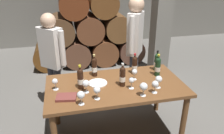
# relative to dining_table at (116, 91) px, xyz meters

# --- Properties ---
(ground_plane) EXTENTS (14.00, 14.00, 0.00)m
(ground_plane) POSITION_rel_dining_table_xyz_m (0.00, 0.00, -0.67)
(ground_plane) COLOR #66635E
(barrel_stack) EXTENTS (2.49, 0.90, 1.69)m
(barrel_stack) POSITION_rel_dining_table_xyz_m (-0.00, 2.60, 0.06)
(barrel_stack) COLOR #5D3614
(barrel_stack) RESTS_ON ground_plane
(stone_pillar) EXTENTS (0.32, 0.32, 2.60)m
(stone_pillar) POSITION_rel_dining_table_xyz_m (1.30, 1.60, 0.63)
(stone_pillar) COLOR slate
(stone_pillar) RESTS_ON ground_plane
(dining_table) EXTENTS (1.70, 0.90, 0.76)m
(dining_table) POSITION_rel_dining_table_xyz_m (0.00, 0.00, 0.00)
(dining_table) COLOR brown
(dining_table) RESTS_ON ground_plane
(wine_bottle_0) EXTENTS (0.07, 0.07, 0.29)m
(wine_bottle_0) POSITION_rel_dining_table_xyz_m (0.66, 0.28, 0.22)
(wine_bottle_0) COLOR #19381E
(wine_bottle_0) RESTS_ON dining_table
(wine_bottle_1) EXTENTS (0.07, 0.07, 0.30)m
(wine_bottle_1) POSITION_rel_dining_table_xyz_m (0.07, -0.05, 0.22)
(wine_bottle_1) COLOR black
(wine_bottle_1) RESTS_ON dining_table
(wine_bottle_2) EXTENTS (0.07, 0.07, 0.30)m
(wine_bottle_2) POSITION_rel_dining_table_xyz_m (0.61, 0.12, 0.22)
(wine_bottle_2) COLOR #19381E
(wine_bottle_2) RESTS_ON dining_table
(wine_bottle_3) EXTENTS (0.07, 0.07, 0.31)m
(wine_bottle_3) POSITION_rel_dining_table_xyz_m (-0.43, -0.00, 0.22)
(wine_bottle_3) COLOR black
(wine_bottle_3) RESTS_ON dining_table
(wine_bottle_4) EXTENTS (0.07, 0.07, 0.30)m
(wine_bottle_4) POSITION_rel_dining_table_xyz_m (-0.22, 0.30, 0.22)
(wine_bottle_4) COLOR black
(wine_bottle_4) RESTS_ON dining_table
(wine_bottle_5) EXTENTS (0.07, 0.07, 0.29)m
(wine_bottle_5) POSITION_rel_dining_table_xyz_m (0.32, 0.25, 0.22)
(wine_bottle_5) COLOR black
(wine_bottle_5) RESTS_ON dining_table
(wine_glass_0) EXTENTS (0.07, 0.07, 0.14)m
(wine_glass_0) POSITION_rel_dining_table_xyz_m (0.16, -0.14, 0.19)
(wine_glass_0) COLOR white
(wine_glass_0) RESTS_ON dining_table
(wine_glass_1) EXTENTS (0.08, 0.08, 0.15)m
(wine_glass_1) POSITION_rel_dining_table_xyz_m (-0.28, -0.28, 0.20)
(wine_glass_1) COLOR white
(wine_glass_1) RESTS_ON dining_table
(wine_glass_2) EXTENTS (0.08, 0.08, 0.16)m
(wine_glass_2) POSITION_rel_dining_table_xyz_m (0.48, -0.19, 0.20)
(wine_glass_2) COLOR white
(wine_glass_2) RESTS_ON dining_table
(wine_glass_3) EXTENTS (0.07, 0.07, 0.15)m
(wine_glass_3) POSITION_rel_dining_table_xyz_m (0.27, 0.07, 0.19)
(wine_glass_3) COLOR white
(wine_glass_3) RESTS_ON dining_table
(wine_glass_4) EXTENTS (0.08, 0.08, 0.15)m
(wine_glass_4) POSITION_rel_dining_table_xyz_m (0.39, -0.29, 0.20)
(wine_glass_4) COLOR white
(wine_glass_4) RESTS_ON dining_table
(wine_glass_5) EXTENTS (0.07, 0.07, 0.14)m
(wine_glass_5) POSITION_rel_dining_table_xyz_m (-0.72, 0.04, 0.19)
(wine_glass_5) COLOR white
(wine_glass_5) RESTS_ON dining_table
(wine_glass_6) EXTENTS (0.09, 0.09, 0.16)m
(wine_glass_6) POSITION_rel_dining_table_xyz_m (0.24, -0.33, 0.21)
(wine_glass_6) COLOR white
(wine_glass_6) RESTS_ON dining_table
(wine_glass_7) EXTENTS (0.08, 0.08, 0.16)m
(wine_glass_7) POSITION_rel_dining_table_xyz_m (-0.46, -0.34, 0.20)
(wine_glass_7) COLOR white
(wine_glass_7) RESTS_ON dining_table
(wine_glass_8) EXTENTS (0.09, 0.09, 0.16)m
(wine_glass_8) POSITION_rel_dining_table_xyz_m (-0.38, -0.11, 0.20)
(wine_glass_8) COLOR white
(wine_glass_8) RESTS_ON dining_table
(tasting_notebook) EXTENTS (0.24, 0.19, 0.03)m
(tasting_notebook) POSITION_rel_dining_table_xyz_m (-0.61, -0.19, 0.11)
(tasting_notebook) COLOR brown
(tasting_notebook) RESTS_ON dining_table
(serving_plate) EXTENTS (0.24, 0.24, 0.01)m
(serving_plate) POSITION_rel_dining_table_xyz_m (-0.21, 0.07, 0.10)
(serving_plate) COLOR white
(serving_plate) RESTS_ON dining_table
(sommelier_presenting) EXTENTS (0.33, 0.43, 1.72)m
(sommelier_presenting) POSITION_rel_dining_table_xyz_m (0.49, 0.75, 0.37)
(sommelier_presenting) COLOR #383842
(sommelier_presenting) RESTS_ON ground_plane
(taster_seated_left) EXTENTS (0.38, 0.36, 1.54)m
(taster_seated_left) POSITION_rel_dining_table_xyz_m (-0.76, 0.72, 0.25)
(taster_seated_left) COLOR #383842
(taster_seated_left) RESTS_ON ground_plane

